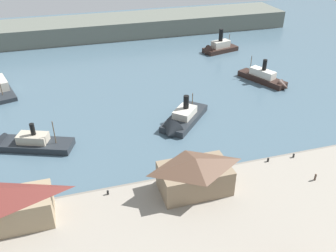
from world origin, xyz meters
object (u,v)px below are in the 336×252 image
ferry_shed_central_terminal (195,174)px  mooring_post_center_west (268,160)px  mooring_post_west (294,156)px  ferry_outer_harbor (266,79)px  ferry_moored_east (24,143)px  mooring_post_east (108,193)px  ferry_near_quay (217,48)px  ferry_approaching_west (181,121)px  pedestrian_walking_west (315,177)px

ferry_shed_central_terminal → mooring_post_center_west: bearing=12.2°
mooring_post_west → ferry_outer_harbor: 46.00m
ferry_outer_harbor → ferry_moored_east: size_ratio=0.91×
ferry_shed_central_terminal → mooring_post_west: ferry_shed_central_terminal is taller
mooring_post_east → mooring_post_west: size_ratio=1.00×
ferry_outer_harbor → ferry_near_quay: bearing=95.8°
mooring_post_east → ferry_near_quay: (57.60, 77.77, 0.06)m
ferry_moored_east → ferry_approaching_west: (41.10, -0.88, 0.07)m
ferry_outer_harbor → ferry_approaching_west: ferry_outer_harbor is taller
ferry_shed_central_terminal → mooring_post_east: size_ratio=16.12×
mooring_post_center_west → ferry_shed_central_terminal: bearing=-167.8°
pedestrian_walking_west → ferry_moored_east: 69.34m
mooring_post_center_west → ferry_near_quay: size_ratio=0.05×
pedestrian_walking_west → mooring_post_center_west: 10.83m
ferry_moored_east → mooring_post_center_west: bearing=-23.9°
ferry_outer_harbor → ferry_near_quay: (-3.52, 34.63, 0.08)m
mooring_post_east → mooring_post_west: bearing=0.6°
ferry_shed_central_terminal → mooring_post_east: ferry_shed_central_terminal is taller
ferry_near_quay → ferry_moored_east: bearing=-144.9°
mooring_post_east → ferry_shed_central_terminal: bearing=-11.5°
mooring_post_west → mooring_post_center_west: 6.62m
ferry_approaching_west → pedestrian_walking_west: bearing=-58.4°
ferry_outer_harbor → ferry_near_quay: size_ratio=1.14×
ferry_near_quay → ferry_shed_central_terminal: bearing=-116.3°
ferry_moored_east → ferry_near_quay: bearing=35.1°
ferry_moored_east → ferry_approaching_west: 41.11m
mooring_post_east → ferry_approaching_west: (23.67, 24.06, -0.33)m
mooring_post_west → ferry_approaching_west: ferry_approaching_west is taller
pedestrian_walking_west → ferry_near_quay: ferry_near_quay is taller
pedestrian_walking_west → mooring_post_west: size_ratio=1.94×
ferry_shed_central_terminal → mooring_post_east: (-17.48, 3.55, -3.55)m
ferry_shed_central_terminal → pedestrian_walking_west: size_ratio=8.31×
ferry_near_quay → ferry_moored_east: size_ratio=0.80×
mooring_post_east → ferry_approaching_west: size_ratio=0.05×
ferry_outer_harbor → ferry_near_quay: 34.81m
ferry_near_quay → ferry_moored_east: ferry_near_quay is taller
mooring_post_west → ferry_approaching_west: (-20.22, 23.58, -0.33)m
ferry_shed_central_terminal → mooring_post_west: bearing=8.7°
pedestrian_walking_west → ferry_near_quay: size_ratio=0.10×
pedestrian_walking_west → ferry_approaching_west: size_ratio=0.09×
mooring_post_west → ferry_moored_east: 66.02m
ferry_moored_east → ferry_outer_harbor: bearing=13.0°
mooring_post_west → ferry_approaching_west: bearing=130.6°
pedestrian_walking_west → mooring_post_center_west: pedestrian_walking_west is taller
ferry_shed_central_terminal → ferry_moored_east: (-34.92, 28.49, -3.95)m
ferry_shed_central_terminal → ferry_outer_harbor: ferry_shed_central_terminal is taller
mooring_post_west → ferry_moored_east: size_ratio=0.04×
mooring_post_center_west → ferry_outer_harbor: (23.84, 42.42, -0.02)m
mooring_post_center_west → ferry_moored_east: bearing=156.1°
ferry_approaching_west → ferry_moored_east: bearing=178.8°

